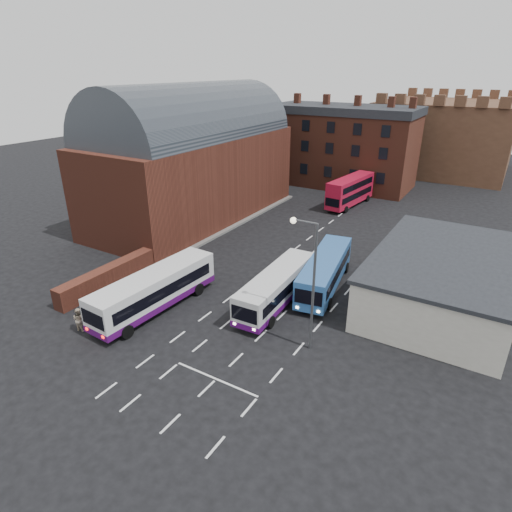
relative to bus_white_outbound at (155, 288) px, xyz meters
The scene contains 13 objects.
ground 4.60m from the bus_white_outbound, 18.79° to the right, with size 180.00×180.00×0.00m, color black.
railway_station 23.49m from the bus_white_outbound, 120.36° to the left, with size 12.00×28.00×16.00m.
forecourt_wall 6.30m from the bus_white_outbound, behind, with size 1.20×10.00×1.80m, color #602B1E.
cream_building 22.82m from the bus_white_outbound, 33.64° to the left, with size 10.40×16.40×4.25m.
brick_terrace 44.84m from the bus_white_outbound, 92.57° to the left, with size 22.00×10.00×11.00m, color brown.
castle_keep 65.54m from the bus_white_outbound, 81.21° to the left, with size 22.00×22.00×12.00m, color brown.
bus_white_outbound is the anchor object (origin of this frame).
bus_white_inbound 9.55m from the bus_white_outbound, 35.56° to the left, with size 2.92×10.33×2.79m.
bus_blue 14.21m from the bus_white_outbound, 45.27° to the left, with size 4.13×10.92×2.91m.
bus_red_double 34.37m from the bus_white_outbound, 84.08° to the left, with size 3.41×10.06×3.94m.
street_lamp 12.91m from the bus_white_outbound, ahead, with size 1.87×0.41×9.15m.
pedestrian_red 4.72m from the bus_white_outbound, 117.51° to the right, with size 0.52×0.34×1.42m, color #9E1807.
pedestrian_beige 5.83m from the bus_white_outbound, 117.43° to the right, with size 0.87×0.68×1.80m, color beige.
Camera 1 is at (17.92, -19.66, 17.60)m, focal length 30.00 mm.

